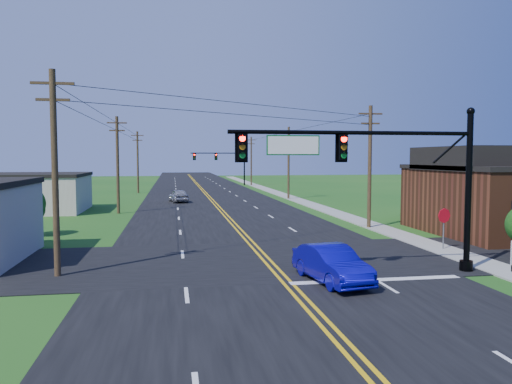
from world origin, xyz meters
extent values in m
plane|color=#184D16|center=(0.00, 0.00, 0.00)|extent=(260.00, 260.00, 0.00)
cube|color=black|center=(0.00, 50.00, 0.02)|extent=(16.00, 220.00, 0.04)
cube|color=black|center=(0.00, 12.00, 0.02)|extent=(70.00, 10.00, 0.04)
cube|color=gray|center=(10.50, 40.00, 0.04)|extent=(2.00, 160.00, 0.08)
cylinder|color=black|center=(8.80, 8.00, 3.60)|extent=(0.28, 0.28, 7.20)
cylinder|color=black|center=(8.80, 8.00, 0.25)|extent=(0.60, 0.60, 0.50)
sphere|color=black|center=(8.80, 8.00, 7.30)|extent=(0.36, 0.36, 0.36)
cylinder|color=black|center=(3.30, 8.00, 6.30)|extent=(11.00, 0.18, 0.18)
cube|color=#05591B|center=(0.60, 8.00, 5.75)|extent=(2.30, 0.06, 0.85)
cylinder|color=black|center=(8.80, 80.00, 3.60)|extent=(0.28, 0.28, 7.20)
cylinder|color=black|center=(8.80, 80.00, 0.25)|extent=(0.60, 0.60, 0.50)
sphere|color=black|center=(8.80, 80.00, 7.30)|extent=(0.36, 0.36, 0.36)
cylinder|color=black|center=(3.80, 80.00, 6.00)|extent=(10.00, 0.18, 0.18)
cube|color=#05591B|center=(0.60, 80.00, 5.45)|extent=(2.30, 0.06, 0.85)
cube|color=beige|center=(-19.00, 38.00, 1.70)|extent=(12.00, 9.00, 3.40)
cube|color=black|center=(-19.00, 38.00, 3.55)|extent=(12.20, 9.20, 0.30)
cylinder|color=#362918|center=(-9.50, 10.00, 4.50)|extent=(0.28, 0.28, 9.00)
cube|color=#362918|center=(-9.50, 10.00, 8.40)|extent=(1.80, 0.12, 0.12)
cube|color=#362918|center=(-9.50, 10.00, 7.70)|extent=(1.40, 0.12, 0.12)
cylinder|color=#362918|center=(-9.50, 35.00, 4.50)|extent=(0.28, 0.28, 9.00)
cube|color=#362918|center=(-9.50, 35.00, 8.40)|extent=(1.80, 0.12, 0.12)
cube|color=#362918|center=(-9.50, 35.00, 7.70)|extent=(1.40, 0.12, 0.12)
cylinder|color=#362918|center=(-9.50, 62.00, 4.50)|extent=(0.28, 0.28, 9.00)
cube|color=#362918|center=(-9.50, 62.00, 8.40)|extent=(1.80, 0.12, 0.12)
cube|color=#362918|center=(-9.50, 62.00, 7.70)|extent=(1.40, 0.12, 0.12)
cylinder|color=#362918|center=(9.80, 22.00, 4.50)|extent=(0.28, 0.28, 9.00)
cube|color=#362918|center=(9.80, 22.00, 8.40)|extent=(1.80, 0.12, 0.12)
cube|color=#362918|center=(9.80, 22.00, 7.70)|extent=(1.40, 0.12, 0.12)
cylinder|color=#362918|center=(9.80, 48.00, 4.50)|extent=(0.28, 0.28, 9.00)
cube|color=#362918|center=(9.80, 48.00, 8.40)|extent=(1.80, 0.12, 0.12)
cube|color=#362918|center=(9.80, 48.00, 7.70)|extent=(1.40, 0.12, 0.12)
cylinder|color=#362918|center=(9.80, 78.00, 4.50)|extent=(0.28, 0.28, 9.00)
cube|color=#362918|center=(9.80, 78.00, 8.40)|extent=(1.80, 0.12, 0.12)
cube|color=#362918|center=(9.80, 78.00, 7.70)|extent=(1.40, 0.12, 0.12)
cylinder|color=#362918|center=(16.00, 26.00, 0.92)|extent=(0.24, 0.24, 1.85)
sphere|color=#133F0F|center=(16.00, 26.00, 2.60)|extent=(3.00, 3.00, 3.00)
cylinder|color=#362918|center=(-14.00, 22.00, 0.77)|extent=(0.24, 0.24, 1.54)
sphere|color=#133F0F|center=(-14.00, 22.00, 2.17)|extent=(2.40, 2.40, 2.40)
imported|color=#0B079F|center=(2.02, 7.00, 0.76)|extent=(2.38, 4.84, 1.53)
imported|color=#A1A0A5|center=(-3.83, 45.75, 0.75)|extent=(2.49, 4.62, 1.49)
cylinder|color=slate|center=(10.58, 13.05, 1.11)|extent=(0.09, 0.09, 2.23)
cylinder|color=red|center=(10.58, 13.02, 1.96)|extent=(0.84, 0.21, 0.85)
camera|label=1|loc=(-4.46, -12.71, 5.24)|focal=35.00mm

